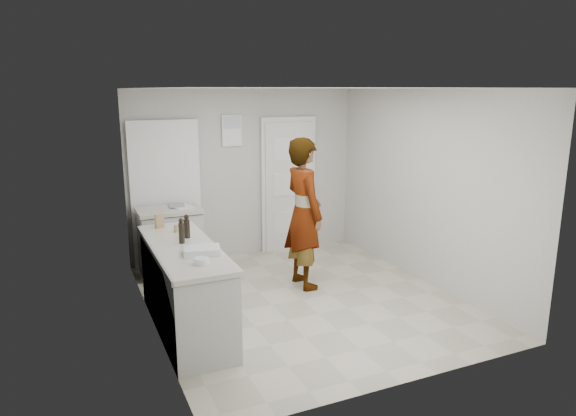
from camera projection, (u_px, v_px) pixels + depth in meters
name	position (u px, v px, depth m)	size (l,w,h in m)	color
ground	(302.00, 300.00, 6.21)	(4.00, 4.00, 0.00)	#ACA790
room_shell	(235.00, 190.00, 7.65)	(4.00, 4.00, 4.00)	#B0AEA6
main_counter	(185.00, 291.00, 5.37)	(0.64, 1.96, 0.93)	#B8B9B4
side_counter	(171.00, 244.00, 7.00)	(0.84, 0.61, 0.93)	#B8B9B4
person	(304.00, 213.00, 6.47)	(0.70, 0.46, 1.92)	silver
cake_mix_box	(159.00, 221.00, 5.91)	(0.10, 0.05, 0.17)	#9E7C4F
spice_jar	(176.00, 228.00, 5.74)	(0.05, 0.05, 0.08)	tan
oil_cruet_a	(187.00, 227.00, 5.50)	(0.07, 0.07, 0.26)	black
oil_cruet_b	(181.00, 231.00, 5.31)	(0.06, 0.06, 0.27)	black
baking_dish	(202.00, 251.00, 5.00)	(0.39, 0.32, 0.06)	silver
egg_bowl	(201.00, 261.00, 4.70)	(0.14, 0.14, 0.05)	silver
papers	(182.00, 206.00, 7.00)	(0.24, 0.31, 0.01)	white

